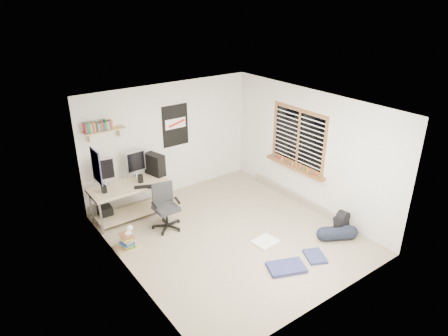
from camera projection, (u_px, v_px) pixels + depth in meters
floor at (231, 234)px, 7.59m from camera, size 4.00×4.50×0.01m
ceiling at (232, 106)px, 6.56m from camera, size 4.00×4.50×0.01m
back_wall at (170, 140)px, 8.74m from camera, size 4.00×0.01×2.50m
left_wall at (125, 208)px, 6.00m from camera, size 0.01×4.50×2.50m
right_wall at (310, 150)px, 8.15m from camera, size 0.01×4.50×2.50m
desk at (130, 201)px, 8.03m from camera, size 1.67×1.14×0.70m
monitor_left at (104, 176)px, 7.81m from camera, size 0.42×0.16×0.45m
monitor_right at (136, 167)px, 8.17m from camera, size 0.41×0.12×0.45m
pc_tower at (155, 165)px, 8.27m from camera, size 0.32×0.48×0.46m
keyboard at (145, 187)px, 7.83m from camera, size 0.46×0.31×0.02m
speaker_left at (104, 189)px, 7.58m from camera, size 0.09×0.09×0.16m
speaker_right at (140, 179)px, 7.98m from camera, size 0.09×0.09×0.18m
office_chair at (166, 206)px, 7.60m from camera, size 0.69×0.69×0.90m
wall_shelf at (104, 131)px, 7.66m from camera, size 0.80×0.22×0.24m
poster_back_wall at (175, 126)px, 8.68m from camera, size 0.62×0.03×0.92m
poster_left_wall at (96, 166)px, 6.79m from camera, size 0.02×0.42×0.60m
window at (298, 138)px, 8.26m from camera, size 0.10×1.50×1.26m
baseboard_heater at (293, 196)px, 8.82m from camera, size 0.08×2.50×0.18m
backpack at (342, 225)px, 7.51m from camera, size 0.32×0.27×0.38m
duffel_bag at (337, 233)px, 7.37m from camera, size 0.36×0.36×0.53m
tshirt at (265, 242)px, 7.32m from camera, size 0.46×0.40×0.04m
jeans_a at (286, 267)px, 6.63m from camera, size 0.71×0.59×0.07m
jeans_b at (315, 256)px, 6.91m from camera, size 0.46×0.51×0.05m
book_stack at (128, 240)px, 7.14m from camera, size 0.47×0.40×0.30m
desk_lamp at (128, 230)px, 7.04m from camera, size 0.16×0.22×0.19m
subwoofer at (105, 213)px, 8.03m from camera, size 0.27×0.27×0.29m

